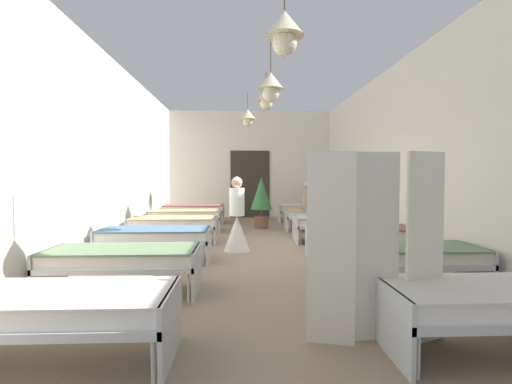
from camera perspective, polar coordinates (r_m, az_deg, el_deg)
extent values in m
cube|color=#8C755B|center=(7.45, 0.24, -9.41)|extent=(6.35, 12.46, 0.10)
cube|color=silver|center=(13.33, -0.95, 4.31)|extent=(6.15, 0.20, 3.82)
cube|color=silver|center=(7.76, -22.39, 5.44)|extent=(0.20, 11.86, 3.82)
cube|color=silver|center=(8.01, 22.13, 5.35)|extent=(0.20, 11.86, 3.82)
cube|color=#2D2823|center=(13.20, -0.93, 1.24)|extent=(1.40, 0.06, 2.40)
cone|color=beige|center=(4.53, 4.49, 24.65)|extent=(0.44, 0.44, 0.28)
sphere|color=beige|center=(4.46, 4.48, 22.03)|extent=(0.28, 0.28, 0.28)
cylinder|color=brown|center=(6.59, 2.32, 20.58)|extent=(0.02, 0.02, 0.58)
cone|color=beige|center=(6.47, 2.32, 16.89)|extent=(0.44, 0.44, 0.28)
sphere|color=beige|center=(6.42, 2.31, 14.99)|extent=(0.28, 0.28, 0.28)
cylinder|color=brown|center=(8.62, 1.60, 17.06)|extent=(0.02, 0.02, 0.33)
cone|color=beige|center=(8.55, 1.60, 15.00)|extent=(0.44, 0.44, 0.28)
sphere|color=beige|center=(8.50, 1.60, 13.55)|extent=(0.28, 0.28, 0.28)
cylinder|color=brown|center=(10.61, -1.30, 13.99)|extent=(0.02, 0.02, 0.44)
cone|color=beige|center=(10.55, -1.30, 12.02)|extent=(0.44, 0.44, 0.28)
sphere|color=beige|center=(10.51, -1.30, 10.83)|extent=(0.28, 0.28, 0.28)
cylinder|color=#B7BCC1|center=(2.95, -15.72, -24.09)|extent=(0.03, 0.03, 0.34)
cylinder|color=#B7BCC1|center=(3.59, -12.91, -19.05)|extent=(0.03, 0.03, 0.34)
cube|color=#B7BCC1|center=(3.46, -29.05, -16.50)|extent=(1.90, 0.84, 0.07)
cube|color=#B7BCC1|center=(3.21, -13.06, -19.48)|extent=(0.04, 0.84, 0.57)
cube|color=white|center=(3.43, -29.08, -14.84)|extent=(1.82, 0.78, 0.14)
cube|color=beige|center=(3.41, -29.11, -13.52)|extent=(1.86, 0.82, 0.02)
cylinder|color=#B7BCC1|center=(3.16, 23.88, -22.33)|extent=(0.03, 0.03, 0.34)
cylinder|color=#B7BCC1|center=(3.76, 18.78, -18.08)|extent=(0.03, 0.03, 0.34)
cube|color=#B7BCC1|center=(3.80, 33.68, -14.91)|extent=(1.90, 0.84, 0.07)
cube|color=#B7BCC1|center=(3.39, 20.12, -18.35)|extent=(0.04, 0.84, 0.57)
cube|color=white|center=(3.77, 33.72, -13.38)|extent=(1.82, 0.78, 0.14)
cube|color=beige|center=(3.75, 33.75, -12.17)|extent=(1.86, 0.82, 0.02)
cylinder|color=#B7BCC1|center=(5.09, -30.81, -12.85)|extent=(0.03, 0.03, 0.34)
cylinder|color=#B7BCC1|center=(5.71, -27.31, -11.11)|extent=(0.03, 0.03, 0.34)
cylinder|color=#B7BCC1|center=(4.55, -10.48, -14.36)|extent=(0.03, 0.03, 0.34)
cylinder|color=#B7BCC1|center=(5.23, -9.35, -12.10)|extent=(0.03, 0.03, 0.34)
cube|color=#B7BCC1|center=(5.02, -19.94, -10.42)|extent=(1.90, 0.84, 0.07)
cube|color=#B7BCC1|center=(5.39, -29.56, -10.67)|extent=(0.04, 0.84, 0.57)
cube|color=#B7BCC1|center=(4.85, -9.16, -11.84)|extent=(0.04, 0.84, 0.57)
cube|color=silver|center=(5.00, -19.96, -9.25)|extent=(1.82, 0.78, 0.14)
cube|color=slate|center=(4.99, -19.97, -8.33)|extent=(1.86, 0.82, 0.02)
cylinder|color=#B7BCC1|center=(4.68, 14.12, -13.89)|extent=(0.03, 0.03, 0.34)
cylinder|color=#B7BCC1|center=(5.35, 11.89, -11.78)|extent=(0.03, 0.03, 0.34)
cylinder|color=#B7BCC1|center=(5.43, 32.43, -11.92)|extent=(0.03, 0.03, 0.34)
cylinder|color=#B7BCC1|center=(6.02, 28.45, -10.44)|extent=(0.03, 0.03, 0.34)
cube|color=#B7BCC1|center=(5.26, 22.27, -9.88)|extent=(1.90, 0.84, 0.07)
cube|color=#B7BCC1|center=(4.97, 12.26, -11.51)|extent=(0.04, 0.84, 0.57)
cube|color=#B7BCC1|center=(5.72, 30.87, -9.95)|extent=(0.04, 0.84, 0.57)
cube|color=silver|center=(5.24, 22.28, -8.76)|extent=(1.82, 0.78, 0.14)
cube|color=slate|center=(5.22, 22.30, -7.87)|extent=(1.86, 0.82, 0.02)
cylinder|color=#B7BCC1|center=(6.63, -23.53, -9.17)|extent=(0.03, 0.03, 0.34)
cylinder|color=#B7BCC1|center=(7.29, -21.47, -8.08)|extent=(0.03, 0.03, 0.34)
cylinder|color=#B7BCC1|center=(6.22, -8.19, -9.74)|extent=(0.03, 0.03, 0.34)
cylinder|color=#B7BCC1|center=(6.93, -7.58, -8.49)|extent=(0.03, 0.03, 0.34)
cube|color=#B7BCC1|center=(6.68, -15.39, -7.18)|extent=(1.90, 0.84, 0.07)
cube|color=#B7BCC1|center=(6.96, -22.93, -7.63)|extent=(0.04, 0.84, 0.57)
cube|color=#B7BCC1|center=(6.55, -7.34, -8.08)|extent=(0.04, 0.84, 0.57)
cube|color=white|center=(6.66, -15.40, -6.29)|extent=(1.82, 0.78, 0.14)
cube|color=slate|center=(6.65, -15.41, -5.59)|extent=(1.86, 0.82, 0.02)
cylinder|color=#B7BCC1|center=(6.33, 9.57, -9.55)|extent=(0.03, 0.03, 0.34)
cylinder|color=#B7BCC1|center=(7.02, 8.34, -8.35)|extent=(0.03, 0.03, 0.34)
cylinder|color=#B7BCC1|center=(6.89, 24.04, -8.73)|extent=(0.03, 0.03, 0.34)
cylinder|color=#B7BCC1|center=(7.53, 21.58, -7.75)|extent=(0.03, 0.03, 0.34)
cube|color=#B7BCC1|center=(6.86, 16.14, -6.93)|extent=(1.90, 0.84, 0.07)
cube|color=#B7BCC1|center=(6.64, 8.42, -7.94)|extent=(0.04, 0.84, 0.57)
cube|color=#B7BCC1|center=(7.22, 23.20, -7.27)|extent=(0.04, 0.84, 0.57)
cube|color=white|center=(6.84, 16.15, -6.07)|extent=(1.82, 0.78, 0.14)
cube|color=#8C4C47|center=(6.83, 16.16, -5.39)|extent=(1.86, 0.82, 0.02)
cylinder|color=#B7BCC1|center=(8.25, -19.13, -6.83)|extent=(0.03, 0.03, 0.34)
cylinder|color=#B7BCC1|center=(8.93, -17.79, -6.10)|extent=(0.03, 0.03, 0.34)
cylinder|color=#B7BCC1|center=(7.93, -6.90, -7.08)|extent=(0.03, 0.03, 0.34)
cylinder|color=#B7BCC1|center=(8.64, -6.53, -6.29)|extent=(0.03, 0.03, 0.34)
cube|color=#B7BCC1|center=(8.36, -12.69, -5.21)|extent=(1.90, 0.84, 0.07)
cube|color=#B7BCC1|center=(8.59, -18.83, -5.67)|extent=(0.04, 0.84, 0.57)
cube|color=#B7BCC1|center=(8.26, -6.29, -5.87)|extent=(0.04, 0.84, 0.57)
cube|color=white|center=(8.35, -12.70, -4.49)|extent=(1.82, 0.78, 0.14)
cube|color=tan|center=(8.34, -12.70, -3.93)|extent=(1.86, 0.82, 0.02)
cylinder|color=#B7BCC1|center=(8.01, 6.97, -6.99)|extent=(0.03, 0.03, 0.34)
cylinder|color=#B7BCC1|center=(8.71, 6.20, -6.22)|extent=(0.03, 0.03, 0.34)
cylinder|color=#B7BCC1|center=(8.47, 18.75, -6.59)|extent=(0.03, 0.03, 0.34)
cylinder|color=#B7BCC1|center=(9.13, 17.11, -5.91)|extent=(0.03, 0.03, 0.34)
cube|color=#B7BCC1|center=(8.51, 12.39, -5.07)|extent=(1.90, 0.84, 0.07)
cube|color=#B7BCC1|center=(8.33, 6.16, -5.80)|extent=(0.04, 0.84, 0.57)
cube|color=#B7BCC1|center=(8.80, 18.28, -5.47)|extent=(0.04, 0.84, 0.57)
cube|color=white|center=(8.50, 12.40, -4.37)|extent=(1.82, 0.78, 0.14)
cube|color=#9E9E93|center=(8.49, 12.41, -3.82)|extent=(1.86, 0.82, 0.02)
cylinder|color=#B7BCC1|center=(9.91, -16.21, -5.24)|extent=(0.03, 0.03, 0.34)
cylinder|color=#B7BCC1|center=(10.61, -15.28, -4.73)|extent=(0.03, 0.03, 0.34)
cylinder|color=#B7BCC1|center=(9.65, -6.09, -5.37)|extent=(0.03, 0.03, 0.34)
cylinder|color=#B7BCC1|center=(10.36, -5.83, -4.83)|extent=(0.03, 0.03, 0.34)
cube|color=#B7BCC1|center=(10.07, -10.91, -3.90)|extent=(1.90, 0.84, 0.07)
cube|color=#B7BCC1|center=(10.26, -16.07, -4.32)|extent=(0.04, 0.84, 0.57)
cube|color=#B7BCC1|center=(9.99, -5.61, -4.42)|extent=(0.04, 0.84, 0.57)
cube|color=white|center=(10.06, -10.92, -3.30)|extent=(1.82, 0.78, 0.14)
cube|color=tan|center=(10.05, -10.92, -2.84)|extent=(1.86, 0.82, 0.02)
cylinder|color=#B7BCC1|center=(9.72, 5.29, -5.31)|extent=(0.03, 0.03, 0.34)
cylinder|color=#B7BCC1|center=(10.42, 4.76, -4.78)|extent=(0.03, 0.03, 0.34)
cylinder|color=#B7BCC1|center=(10.09, 15.17, -5.09)|extent=(0.03, 0.03, 0.34)
cylinder|color=#B7BCC1|center=(10.78, 14.01, -4.61)|extent=(0.03, 0.03, 0.34)
cube|color=#B7BCC1|center=(10.19, 9.89, -3.81)|extent=(1.90, 0.84, 0.07)
cube|color=#B7BCC1|center=(10.05, 4.68, -4.38)|extent=(0.04, 0.84, 0.57)
cube|color=#B7BCC1|center=(10.44, 14.89, -4.20)|extent=(0.04, 0.84, 0.57)
cube|color=white|center=(10.18, 9.89, -3.23)|extent=(1.82, 0.78, 0.14)
cube|color=tan|center=(10.17, 9.90, -2.77)|extent=(1.86, 0.82, 0.02)
cylinder|color=#B7BCC1|center=(11.60, -14.15, -4.11)|extent=(0.03, 0.03, 0.34)
cylinder|color=#B7BCC1|center=(12.30, -13.47, -3.73)|extent=(0.03, 0.03, 0.34)
cylinder|color=#B7BCC1|center=(11.38, -5.52, -4.17)|extent=(0.03, 0.03, 0.34)
cylinder|color=#B7BCC1|center=(12.09, -5.33, -3.78)|extent=(0.03, 0.03, 0.34)
cube|color=#B7BCC1|center=(11.79, -9.66, -2.96)|extent=(1.90, 0.84, 0.07)
cube|color=#B7BCC1|center=(11.95, -14.09, -3.35)|extent=(0.04, 0.84, 0.57)
cube|color=#B7BCC1|center=(11.72, -5.13, -3.40)|extent=(0.04, 0.84, 0.57)
cube|color=white|center=(11.78, -9.66, -2.45)|extent=(1.82, 0.78, 0.14)
cube|color=#8C4C47|center=(11.77, -9.66, -2.06)|extent=(1.86, 0.82, 0.02)
cylinder|color=#B7BCC1|center=(11.43, 4.12, -4.14)|extent=(0.03, 0.03, 0.34)
cylinder|color=#B7BCC1|center=(12.14, 3.74, -3.75)|extent=(0.03, 0.03, 0.34)
cylinder|color=#B7BCC1|center=(11.76, 12.60, -4.01)|extent=(0.03, 0.03, 0.34)
cylinder|color=#B7BCC1|center=(12.45, 11.74, -3.64)|extent=(0.03, 0.03, 0.34)
cube|color=#B7BCC1|center=(11.89, 8.10, -2.90)|extent=(1.90, 0.84, 0.07)
cube|color=#B7BCC1|center=(11.77, 3.64, -3.37)|extent=(0.04, 0.84, 0.57)
cube|color=#B7BCC1|center=(12.11, 12.44, -3.26)|extent=(0.04, 0.84, 0.57)
cube|color=white|center=(11.88, 8.11, -2.40)|extent=(1.82, 0.78, 0.14)
cube|color=beige|center=(11.88, 8.11, -2.01)|extent=(1.86, 0.82, 0.02)
cone|color=white|center=(7.34, -2.97, -6.42)|extent=(0.52, 0.52, 0.70)
cylinder|color=white|center=(7.27, -2.98, -1.55)|extent=(0.30, 0.30, 0.55)
sphere|color=tan|center=(7.25, -2.99, 1.49)|extent=(0.22, 0.22, 0.22)
cone|color=white|center=(7.25, -2.99, 2.10)|extent=(0.18, 0.18, 0.10)
cylinder|color=gray|center=(10.00, 8.05, -1.11)|extent=(0.32, 0.32, 0.58)
cube|color=gray|center=(10.02, 8.04, -2.53)|extent=(0.44, 0.44, 0.08)
sphere|color=tan|center=(9.99, 8.06, 1.18)|extent=(0.22, 0.22, 0.22)
cylinder|color=brown|center=(10.47, 0.83, -4.72)|extent=(0.40, 0.40, 0.35)
cylinder|color=brown|center=(10.44, 0.83, -3.23)|extent=(0.06, 0.06, 0.20)
cone|color=#2D6633|center=(10.40, 0.83, -0.16)|extent=(0.61, 0.61, 0.92)
cube|color=silver|center=(3.32, 11.57, -8.59)|extent=(0.42, 0.13, 1.70)
cube|color=silver|center=(3.50, 18.09, -8.09)|extent=(0.42, 0.06, 1.70)
cube|color=silver|center=(3.61, 24.74, -7.86)|extent=(0.40, 0.18, 1.70)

